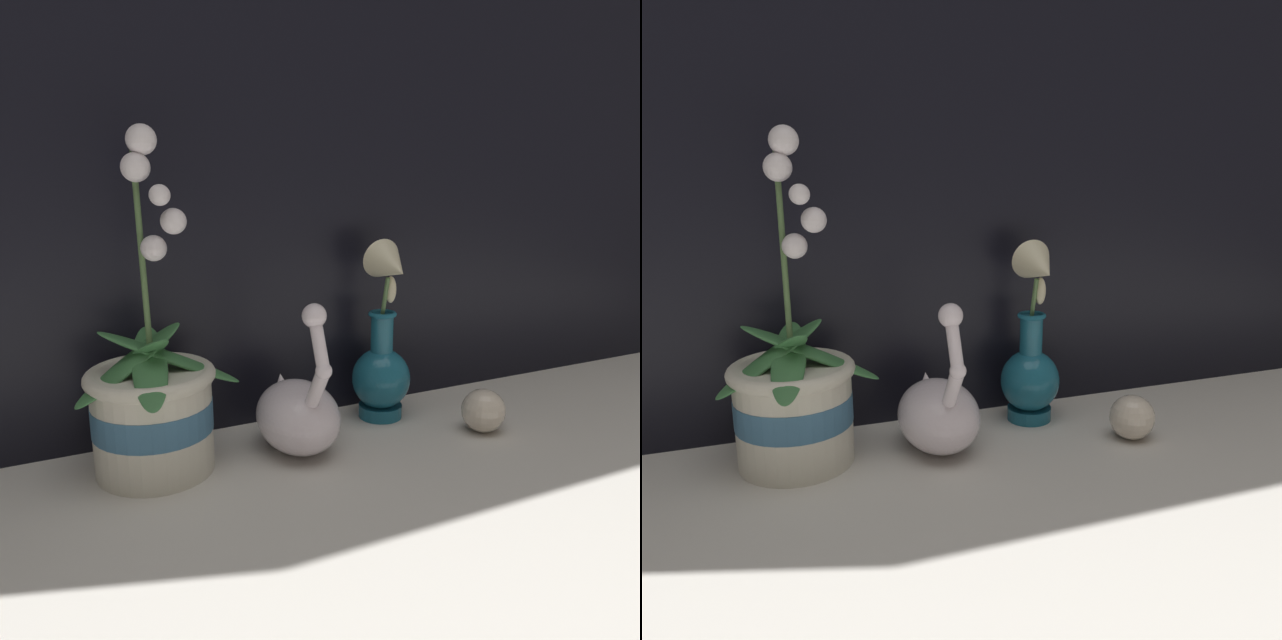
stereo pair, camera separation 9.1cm
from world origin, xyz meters
TOP-DOWN VIEW (x-y plane):
  - ground_plane at (0.00, 0.00)m, footprint 2.80×2.80m
  - window_backdrop at (0.00, 0.25)m, footprint 2.80×0.03m
  - orchid_potted_plant at (-0.23, 0.14)m, footprint 0.23×0.24m
  - swan_figurine at (-0.03, 0.12)m, footprint 0.12×0.20m
  - blue_vase at (0.15, 0.17)m, footprint 0.10×0.11m
  - glass_sphere at (0.27, 0.05)m, footprint 0.07×0.07m

SIDE VIEW (x-z plane):
  - ground_plane at x=0.00m, z-range 0.00..0.00m
  - glass_sphere at x=0.27m, z-range 0.00..0.07m
  - swan_figurine at x=-0.03m, z-range -0.06..0.18m
  - orchid_potted_plant at x=-0.23m, z-range -0.14..0.33m
  - blue_vase at x=0.15m, z-range -0.04..0.26m
  - window_backdrop at x=0.00m, z-range 0.00..1.20m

